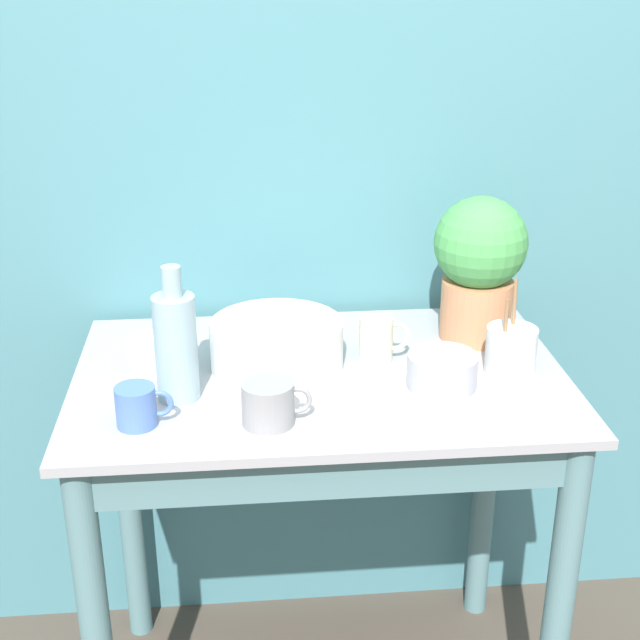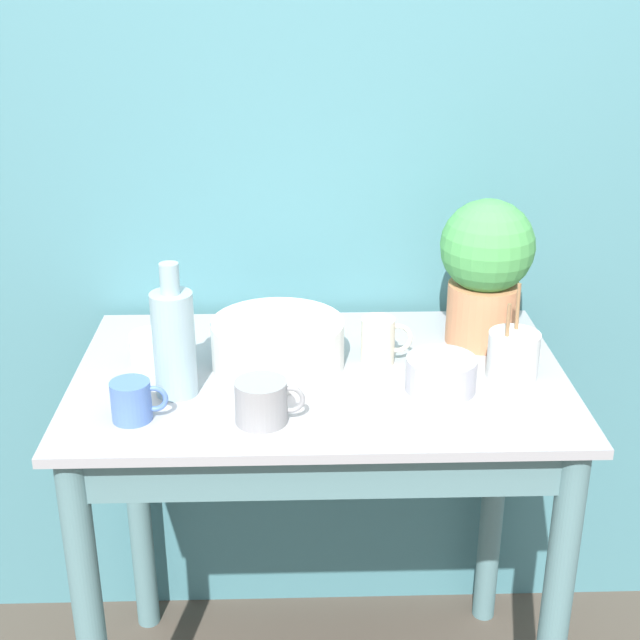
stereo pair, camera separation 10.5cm
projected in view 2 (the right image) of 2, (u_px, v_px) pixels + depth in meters
wall_back at (315, 187)px, 2.11m from camera, size 6.00×0.05×2.40m
counter_table at (320, 465)px, 1.94m from camera, size 1.03×0.66×0.90m
potted_plant at (486, 266)px, 1.96m from camera, size 0.21×0.21×0.33m
bowl_wash_large at (278, 343)px, 1.89m from camera, size 0.28×0.28×0.10m
bottle_tall at (174, 341)px, 1.75m from camera, size 0.08×0.08×0.28m
mug_grey at (262, 402)px, 1.67m from camera, size 0.13×0.10×0.08m
mug_white at (152, 351)px, 1.88m from camera, size 0.12×0.09×0.08m
mug_cream at (379, 340)px, 1.90m from camera, size 0.11×0.07×0.10m
mug_blue at (133, 401)px, 1.68m from camera, size 0.11×0.08×0.08m
bowl_small_steel at (441, 374)px, 1.79m from camera, size 0.14×0.14×0.07m
utensil_cup at (513, 354)px, 1.84m from camera, size 0.11×0.11×0.20m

